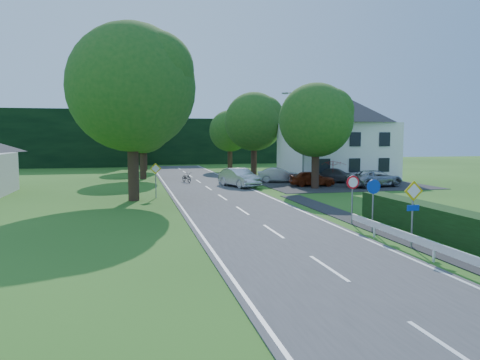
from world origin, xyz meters
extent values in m
plane|color=#295618|center=(0.00, 0.00, 0.00)|extent=(160.00, 160.00, 0.00)
cube|color=#3C3D3F|center=(0.00, 20.00, 0.02)|extent=(7.00, 80.00, 0.04)
cube|color=black|center=(12.00, 33.00, 0.02)|extent=(14.00, 16.00, 0.04)
cube|color=white|center=(-3.25, 20.00, 0.04)|extent=(0.12, 80.00, 0.01)
cube|color=white|center=(3.25, 20.00, 0.04)|extent=(0.12, 80.00, 0.01)
cube|color=black|center=(8.00, 66.00, 3.50)|extent=(30.00, 5.00, 7.00)
cube|color=white|center=(14.00, 36.00, 2.80)|extent=(10.00, 8.00, 5.60)
pyramid|color=#26262B|center=(14.00, 36.00, 7.10)|extent=(10.60, 8.40, 3.00)
cylinder|color=gray|center=(8.20, 30.00, 4.00)|extent=(0.16, 0.16, 8.00)
cylinder|color=gray|center=(7.40, 30.00, 7.90)|extent=(1.70, 0.10, 0.10)
cube|color=gray|center=(6.50, 30.00, 7.85)|extent=(0.50, 0.18, 0.12)
cylinder|color=gray|center=(4.30, 8.00, 1.20)|extent=(0.07, 0.07, 2.40)
cube|color=#DDBC0B|center=(4.30, 7.97, 2.20)|extent=(0.78, 0.04, 0.78)
cube|color=white|center=(4.30, 7.97, 2.20)|extent=(0.57, 0.05, 0.57)
cube|color=#0B38B3|center=(4.30, 7.97, 1.55)|extent=(0.50, 0.04, 0.22)
cylinder|color=gray|center=(4.30, 11.00, 1.10)|extent=(0.07, 0.07, 2.20)
cylinder|color=#0B38B3|center=(4.30, 10.97, 2.05)|extent=(0.64, 0.04, 0.64)
cylinder|color=gray|center=(4.30, 13.00, 1.10)|extent=(0.07, 0.07, 2.20)
cylinder|color=red|center=(4.30, 12.97, 2.05)|extent=(0.64, 0.04, 0.64)
cylinder|color=white|center=(4.30, 12.95, 2.05)|extent=(0.48, 0.04, 0.48)
cylinder|color=gray|center=(-4.50, 25.00, 1.10)|extent=(0.07, 0.07, 2.20)
cube|color=#DDBC0B|center=(-4.50, 24.97, 2.05)|extent=(0.78, 0.04, 0.78)
cube|color=white|center=(-4.50, 24.97, 2.05)|extent=(0.57, 0.05, 0.57)
imported|color=silver|center=(2.70, 30.48, 0.81)|extent=(2.97, 4.98, 1.55)
imported|color=black|center=(-1.20, 35.19, 0.51)|extent=(1.12, 1.89, 0.94)
imported|color=#651F0B|center=(8.89, 29.62, 0.69)|extent=(4.02, 2.06, 1.31)
imported|color=#A2A3A6|center=(7.18, 33.49, 0.70)|extent=(4.24, 2.29, 1.33)
imported|color=#49494D|center=(12.14, 32.00, 0.70)|extent=(4.93, 3.74, 1.33)
imported|color=#9C9DA2|center=(13.87, 28.00, 0.74)|extent=(5.41, 3.43, 1.39)
imported|color=#B50F0E|center=(11.64, 31.42, 1.08)|extent=(2.74, 2.77, 2.08)
camera|label=1|loc=(-6.09, -7.67, 4.25)|focal=35.00mm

